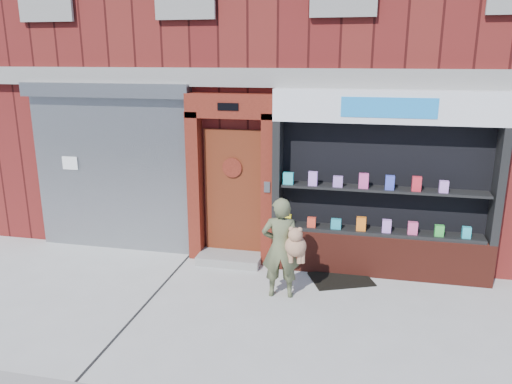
% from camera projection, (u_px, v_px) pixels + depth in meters
% --- Properties ---
extents(ground, '(80.00, 80.00, 0.00)m').
position_uv_depth(ground, '(250.00, 315.00, 6.95)').
color(ground, '#9E9E99').
rests_on(ground, ground).
extents(building, '(12.00, 8.16, 8.00)m').
position_uv_depth(building, '(308.00, 33.00, 11.54)').
color(building, '#5A1614').
rests_on(building, ground).
extents(shutter_bay, '(3.10, 0.30, 3.04)m').
position_uv_depth(shutter_bay, '(111.00, 158.00, 8.94)').
color(shutter_bay, gray).
rests_on(shutter_bay, ground).
extents(red_door_bay, '(1.52, 0.58, 2.90)m').
position_uv_depth(red_door_bay, '(231.00, 180.00, 8.47)').
color(red_door_bay, '#51160D').
rests_on(red_door_bay, ground).
extents(pharmacy_bay, '(3.50, 0.41, 3.00)m').
position_uv_depth(pharmacy_bay, '(382.00, 193.00, 7.94)').
color(pharmacy_bay, '#5A1E15').
rests_on(pharmacy_bay, ground).
extents(woman, '(0.69, 0.43, 1.53)m').
position_uv_depth(woman, '(282.00, 247.00, 7.31)').
color(woman, '#585E3E').
rests_on(woman, ground).
extents(doormat, '(1.12, 0.97, 0.02)m').
position_uv_depth(doormat, '(341.00, 279.00, 8.04)').
color(doormat, black).
rests_on(doormat, ground).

